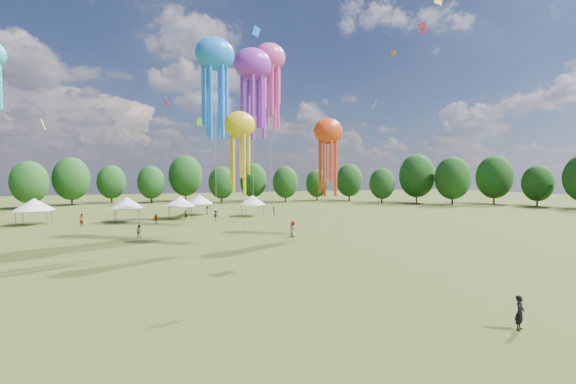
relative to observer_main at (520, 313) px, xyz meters
name	(u,v)px	position (x,y,z in m)	size (l,w,h in m)	color
ground	(339,337)	(-8.45, 2.45, -0.83)	(300.00, 300.00, 0.00)	#384416
observer_main	(520,313)	(0.00, 0.00, 0.00)	(0.60, 0.40, 1.66)	black
spectator_near	(139,232)	(-16.76, 35.74, -0.06)	(0.75, 0.58, 1.53)	gray
spectators_far	(209,217)	(-6.25, 47.95, 0.02)	(32.09, 32.13, 1.93)	gray
festival_tents	(156,202)	(-13.83, 56.02, 2.16)	(39.34, 11.43, 3.98)	#47474C
show_kites	(223,87)	(-6.11, 38.04, 18.32)	(43.24, 23.45, 27.66)	#1B79FB
small_kites	(180,21)	(-10.79, 44.64, 28.64)	(75.63, 66.46, 45.63)	#1B79FB
treeline	(162,180)	(-12.31, 64.96, 5.72)	(201.57, 95.24, 13.43)	#38281C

